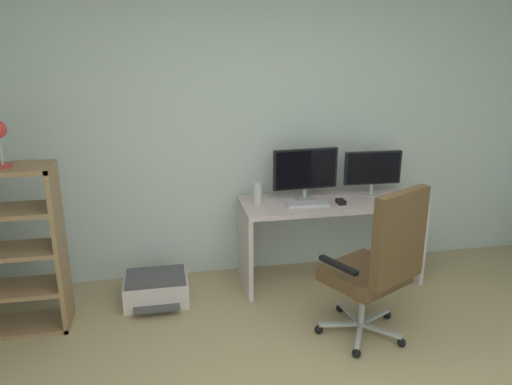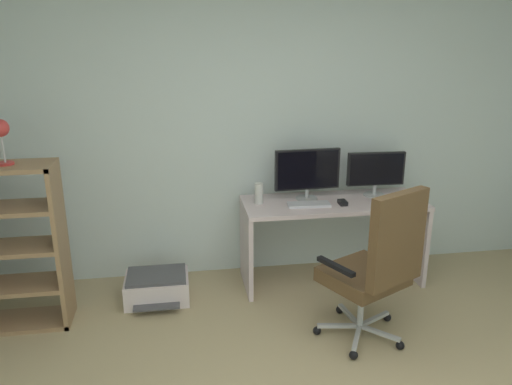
% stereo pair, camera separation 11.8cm
% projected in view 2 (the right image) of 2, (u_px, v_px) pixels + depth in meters
% --- Properties ---
extents(wall_back, '(5.40, 0.10, 2.52)m').
position_uv_depth(wall_back, '(252.00, 130.00, 4.29)').
color(wall_back, silver).
rests_on(wall_back, ground).
extents(desk, '(1.50, 0.57, 0.72)m').
position_uv_depth(desk, '(333.00, 222.00, 4.23)').
color(desk, silver).
rests_on(desk, ground).
extents(monitor_main, '(0.55, 0.18, 0.42)m').
position_uv_depth(monitor_main, '(307.00, 171.00, 4.15)').
color(monitor_main, '#B2B5B7').
rests_on(monitor_main, desk).
extents(monitor_secondary, '(0.49, 0.18, 0.38)m').
position_uv_depth(monitor_secondary, '(376.00, 171.00, 4.25)').
color(monitor_secondary, '#B2B5B7').
rests_on(monitor_secondary, desk).
extents(keyboard, '(0.35, 0.15, 0.02)m').
position_uv_depth(keyboard, '(309.00, 204.00, 4.06)').
color(keyboard, silver).
rests_on(keyboard, desk).
extents(computer_mouse, '(0.06, 0.10, 0.03)m').
position_uv_depth(computer_mouse, '(343.00, 203.00, 4.08)').
color(computer_mouse, black).
rests_on(computer_mouse, desk).
extents(desktop_speaker, '(0.07, 0.07, 0.17)m').
position_uv_depth(desktop_speaker, '(259.00, 193.00, 4.09)').
color(desktop_speaker, silver).
rests_on(desktop_speaker, desk).
extents(office_chair, '(0.67, 0.69, 1.12)m').
position_uv_depth(office_chair, '(377.00, 264.00, 3.33)').
color(office_chair, '#B7BABC').
rests_on(office_chair, ground).
extents(desk_lamp, '(0.12, 0.12, 0.31)m').
position_uv_depth(desk_lamp, '(0.00, 132.00, 3.31)').
color(desk_lamp, '#D03937').
rests_on(desk_lamp, bookshelf).
extents(printer, '(0.50, 0.46, 0.22)m').
position_uv_depth(printer, '(157.00, 287.00, 4.03)').
color(printer, silver).
rests_on(printer, ground).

